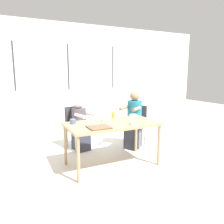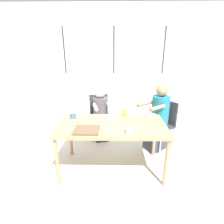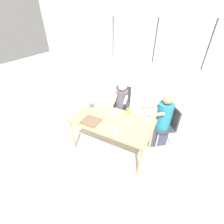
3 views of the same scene
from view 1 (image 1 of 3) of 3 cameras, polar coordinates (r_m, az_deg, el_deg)
name	(u,v)px [view 1 (image 1 of 3)]	position (r m, az deg, el deg)	size (l,w,h in m)	color
ground_plane	(112,164)	(3.81, 0.00, -13.55)	(16.00, 16.00, 0.00)	beige
wall_back_with_windows	(68,77)	(5.96, -11.41, 8.95)	(8.40, 0.08, 2.80)	silver
dining_table	(112,127)	(3.59, 0.00, -3.85)	(1.49, 0.81, 0.73)	tan
chair_for_woman_green_shirt	(76,123)	(4.55, -9.45, -2.97)	(0.48, 0.48, 0.85)	#333338
chair_for_man_blue_shirt	(137,122)	(4.66, 6.43, -2.57)	(0.56, 0.56, 0.85)	#333338
person_woman_green_shirt	(80,126)	(4.42, -8.34, -3.68)	(0.40, 0.56, 1.05)	#333847
person_man_blue_shirt	(134,122)	(4.51, 5.71, -2.61)	(0.61, 0.56, 1.18)	#333847
food_tray_dark	(99,127)	(3.26, -3.43, -3.99)	(0.32, 0.29, 0.02)	brown
coffee_mug	(73,121)	(3.56, -10.17, -2.44)	(0.10, 0.09, 0.08)	slate
juice_glass	(113,115)	(3.94, 0.32, -0.83)	(0.07, 0.07, 0.11)	gold
milk_carton_small	(132,122)	(3.44, 5.22, -2.65)	(0.06, 0.06, 0.09)	silver
bowl_white_shallow	(106,119)	(3.73, -1.62, -1.94)	(0.16, 0.16, 0.05)	white
bowl_cereal	(133,115)	(4.12, 5.57, -0.86)	(0.14, 0.14, 0.04)	white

